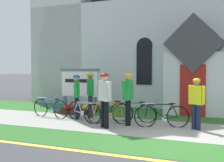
# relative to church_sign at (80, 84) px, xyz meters

# --- Properties ---
(ground) EXTENTS (140.00, 140.00, 0.00)m
(ground) POSITION_rel_church_sign_xyz_m (5.07, -0.09, -1.24)
(ground) COLOR #3D3D3F
(sidewalk_slab) EXTENTS (32.00, 2.69, 0.01)m
(sidewalk_slab) POSITION_rel_church_sign_xyz_m (2.58, -2.43, -1.23)
(sidewalk_slab) COLOR #99968E
(sidewalk_slab) RESTS_ON ground
(grass_verge) EXTENTS (32.00, 1.58, 0.01)m
(grass_verge) POSITION_rel_church_sign_xyz_m (2.58, -4.56, -1.24)
(grass_verge) COLOR #2D6628
(grass_verge) RESTS_ON ground
(church_lawn) EXTENTS (24.00, 2.94, 0.01)m
(church_lawn) POSITION_rel_church_sign_xyz_m (2.58, 0.38, -1.24)
(church_lawn) COLOR #2D6628
(church_lawn) RESTS_ON ground
(curb_paint_stripe) EXTENTS (28.00, 0.16, 0.01)m
(curb_paint_stripe) POSITION_rel_church_sign_xyz_m (2.58, -5.50, -1.24)
(curb_paint_stripe) COLOR yellow
(curb_paint_stripe) RESTS_ON ground
(church_building) EXTENTS (13.94, 10.59, 14.42)m
(church_building) POSITION_rel_church_sign_xyz_m (2.02, 5.88, 3.79)
(church_building) COLOR silver
(church_building) RESTS_ON ground
(church_sign) EXTENTS (1.96, 0.13, 1.93)m
(church_sign) POSITION_rel_church_sign_xyz_m (0.00, 0.00, 0.00)
(church_sign) COLOR slate
(church_sign) RESTS_ON ground
(flower_bed) EXTENTS (1.96, 1.96, 0.34)m
(flower_bed) POSITION_rel_church_sign_xyz_m (0.01, -0.33, -1.16)
(flower_bed) COLOR #382319
(flower_bed) RESTS_ON ground
(bicycle_black) EXTENTS (1.72, 0.58, 0.83)m
(bicycle_black) POSITION_rel_church_sign_xyz_m (4.24, -2.24, -0.86)
(bicycle_black) COLOR black
(bicycle_black) RESTS_ON ground
(bicycle_white) EXTENTS (1.74, 0.27, 0.80)m
(bicycle_white) POSITION_rel_church_sign_xyz_m (-0.23, -2.00, -0.87)
(bicycle_white) COLOR black
(bicycle_white) RESTS_ON ground
(bicycle_red) EXTENTS (1.65, 0.65, 0.77)m
(bicycle_red) POSITION_rel_church_sign_xyz_m (1.36, -2.22, -0.88)
(bicycle_red) COLOR black
(bicycle_red) RESTS_ON ground
(bicycle_yellow) EXTENTS (1.70, 0.29, 0.77)m
(bicycle_yellow) POSITION_rel_church_sign_xyz_m (3.11, -1.72, -0.87)
(bicycle_yellow) COLOR black
(bicycle_yellow) RESTS_ON ground
(bicycle_orange) EXTENTS (1.61, 0.70, 0.84)m
(bicycle_orange) POSITION_rel_church_sign_xyz_m (2.41, -2.35, -0.86)
(bicycle_orange) COLOR black
(bicycle_orange) RESTS_ON ground
(cyclist_in_blue_jersey) EXTENTS (0.29, 0.77, 1.78)m
(cyclist_in_blue_jersey) POSITION_rel_church_sign_xyz_m (3.13, -2.40, -0.18)
(cyclist_in_blue_jersey) COLOR black
(cyclist_in_blue_jersey) RESTS_ON ground
(cyclist_in_orange_jersey) EXTENTS (0.52, 0.60, 1.79)m
(cyclist_in_orange_jersey) POSITION_rel_church_sign_xyz_m (2.53, -3.01, -0.17)
(cyclist_in_orange_jersey) COLOR black
(cyclist_in_orange_jersey) RESTS_ON ground
(cyclist_in_green_jersey) EXTENTS (0.53, 0.49, 1.64)m
(cyclist_in_green_jersey) POSITION_rel_church_sign_xyz_m (5.32, -2.20, -0.29)
(cyclist_in_green_jersey) COLOR #191E38
(cyclist_in_green_jersey) RESTS_ON ground
(cyclist_in_red_jersey) EXTENTS (0.42, 0.64, 1.69)m
(cyclist_in_red_jersey) POSITION_rel_church_sign_xyz_m (0.91, -1.94, -0.24)
(cyclist_in_red_jersey) COLOR #191E38
(cyclist_in_red_jersey) RESTS_ON ground
(cyclist_in_yellow_jersey) EXTENTS (0.45, 0.72, 1.78)m
(cyclist_in_yellow_jersey) POSITION_rel_church_sign_xyz_m (1.24, -1.43, -0.18)
(cyclist_in_yellow_jersey) COLOR #2D2D33
(cyclist_in_yellow_jersey) RESTS_ON ground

